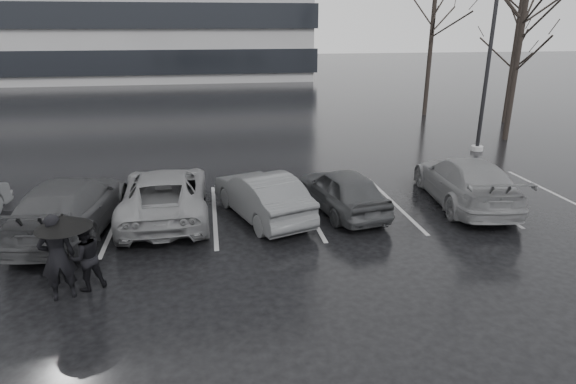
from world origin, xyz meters
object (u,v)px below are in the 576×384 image
Objects in this scene: car_main at (342,190)px; car_west_c at (71,205)px; pedestrian_right at (85,257)px; car_west_a at (262,195)px; pedestrian_left at (57,257)px; car_west_b at (165,193)px; car_east at (465,181)px; tree_east at (518,54)px; tree_ne at (513,59)px; lamp_post at (490,50)px; tree_north at (431,43)px.

car_west_c reaches higher than car_main.
car_west_a is at bearing -169.73° from pedestrian_right.
pedestrian_left reaches higher than pedestrian_right.
car_west_b is 4.57m from pedestrian_left.
tree_east is at bearing -122.23° from car_east.
tree_ne is (2.50, 4.00, -0.50)m from tree_east.
lamp_post is at bearing -175.78° from pedestrian_right.
car_west_c is 23.01m from tree_north.
tree_ne reaches higher than pedestrian_right.
car_west_a is 2.80m from car_west_b.
tree_east is 1.14× the size of tree_ne.
tree_ne is (18.09, 11.45, 2.79)m from car_west_b.
tree_east is (6.45, 7.81, 3.27)m from car_east.
pedestrian_left is (-4.53, -3.70, 0.25)m from car_west_a.
car_west_c is 0.54× the size of lamp_post.
pedestrian_left is 1.26× the size of pedestrian_right.
pedestrian_left is 0.57m from pedestrian_right.
car_west_b reaches higher than car_west_a.
pedestrian_right is at bearing 69.55° from car_west_b.
lamp_post is at bearing -164.33° from pedestrian_left.
lamp_post is (15.51, 6.32, 3.58)m from car_west_c.
car_west_b is (-5.18, 0.41, 0.05)m from car_main.
car_east is 15.08m from tree_ne.
car_west_c is 3.44× the size of pedestrian_right.
tree_north is at bearing 80.31° from lamp_post.
car_east is (6.38, 0.14, 0.05)m from car_west_a.
car_main is 0.77× the size of car_east.
tree_north is at bearing -136.79° from car_west_b.
tree_north is (17.01, 15.09, 3.51)m from car_west_c.
pedestrian_left is at bearing 26.67° from car_east.
pedestrian_right is 17.68m from lamp_post.
lamp_post is at bearing -152.23° from car_west_c.
car_east is 11.57m from pedestrian_left.
car_west_c is 0.64× the size of tree_east.
lamp_post is at bearing -115.88° from car_east.
car_west_b is at bearing -154.46° from tree_east.
tree_north is at bearing -102.90° from car_east.
pedestrian_left reaches higher than car_west_a.
tree_north is (14.59, 14.45, 3.54)m from car_west_b.
lamp_post is (14.86, 9.88, 3.39)m from pedestrian_left.
pedestrian_right reaches higher than car_west_a.
tree_north is at bearing -160.31° from pedestrian_right.
tree_ne is (5.00, 5.77, -0.82)m from lamp_post.
tree_north is (15.92, 18.35, 3.51)m from pedestrian_right.
tree_east is (12.83, 7.96, 3.32)m from car_west_a.
car_west_c is at bearing -149.49° from tree_ne.
car_west_a is 2.77× the size of pedestrian_right.
car_west_a is at bearing -142.05° from tree_ne.
car_east is (3.96, 0.05, 0.07)m from car_main.
tree_east reaches higher than car_west_a.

